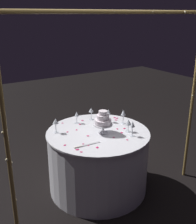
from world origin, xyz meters
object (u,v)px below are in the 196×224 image
object	(u,v)px
wine_glass_1	(108,113)
wine_glass_4	(91,111)
wine_glass_0	(128,123)
wine_glass_6	(77,115)
decorative_arch	(120,85)
wine_glass_5	(132,125)
main_table	(98,160)
wine_glass_3	(123,113)
tiered_cake	(103,120)
wine_glass_2	(56,122)
cake_knife	(86,145)

from	to	relation	value
wine_glass_1	wine_glass_4	size ratio (longest dim) A/B	1.04
wine_glass_0	wine_glass_6	size ratio (longest dim) A/B	1.02
decorative_arch	wine_glass_5	distance (m)	0.57
main_table	wine_glass_4	size ratio (longest dim) A/B	7.48
wine_glass_0	wine_glass_3	world-z (taller)	wine_glass_3
tiered_cake	wine_glass_2	xyz separation A→B (m)	(0.45, -0.30, -0.02)
decorative_arch	wine_glass_2	distance (m)	0.91
cake_knife	wine_glass_4	bearing A→B (deg)	-126.04
wine_glass_3	wine_glass_4	distance (m)	0.42
wine_glass_6	wine_glass_3	bearing A→B (deg)	145.57
wine_glass_0	wine_glass_3	size ratio (longest dim) A/B	0.84
wine_glass_6	cake_knife	xyz separation A→B (m)	(0.22, 0.59, -0.10)
decorative_arch	wine_glass_2	bearing A→B (deg)	-56.66
wine_glass_3	wine_glass_6	distance (m)	0.57
tiered_cake	wine_glass_1	bearing A→B (deg)	-134.90
tiered_cake	wine_glass_6	size ratio (longest dim) A/B	1.80
wine_glass_3	cake_knife	bearing A→B (deg)	21.11
wine_glass_0	decorative_arch	bearing A→B (deg)	35.06
main_table	wine_glass_0	distance (m)	0.60
wine_glass_2	wine_glass_6	distance (m)	0.36
wine_glass_1	wine_glass_5	world-z (taller)	wine_glass_5
wine_glass_5	cake_knife	distance (m)	0.57
main_table	wine_glass_5	xyz separation A→B (m)	(-0.26, 0.30, 0.51)
wine_glass_2	wine_glass_4	size ratio (longest dim) A/B	1.07
wine_glass_0	wine_glass_2	bearing A→B (deg)	-30.79
cake_knife	wine_glass_6	bearing A→B (deg)	-110.56
wine_glass_0	wine_glass_5	bearing A→B (deg)	71.94
wine_glass_4	wine_glass_6	distance (m)	0.21
wine_glass_1	wine_glass_4	xyz separation A→B (m)	(0.14, -0.18, -0.00)
wine_glass_1	cake_knife	bearing A→B (deg)	35.88
main_table	wine_glass_3	world-z (taller)	wine_glass_3
wine_glass_3	wine_glass_4	xyz separation A→B (m)	(0.26, -0.33, -0.01)
decorative_arch	wine_glass_0	bearing A→B (deg)	-144.94
wine_glass_0	wine_glass_5	world-z (taller)	wine_glass_5
wine_glass_0	cake_knife	bearing A→B (deg)	4.15
cake_knife	decorative_arch	bearing A→B (deg)	151.07
wine_glass_0	wine_glass_5	size ratio (longest dim) A/B	0.85
decorative_arch	tiered_cake	size ratio (longest dim) A/B	8.56
tiered_cake	cake_knife	xyz separation A→B (m)	(0.33, 0.17, -0.15)
wine_glass_0	cake_knife	world-z (taller)	wine_glass_0
wine_glass_4	cake_knife	distance (m)	0.75
tiered_cake	wine_glass_4	distance (m)	0.44
tiered_cake	wine_glass_2	bearing A→B (deg)	-33.69
main_table	cake_knife	xyz separation A→B (m)	(0.30, 0.22, 0.38)
wine_glass_1	cake_knife	xyz separation A→B (m)	(0.57, 0.42, -0.12)
wine_glass_0	wine_glass_1	bearing A→B (deg)	-87.28
main_table	tiered_cake	distance (m)	0.53
decorative_arch	wine_glass_1	bearing A→B (deg)	-115.58
wine_glass_5	cake_knife	bearing A→B (deg)	-7.94
wine_glass_1	main_table	bearing A→B (deg)	34.82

